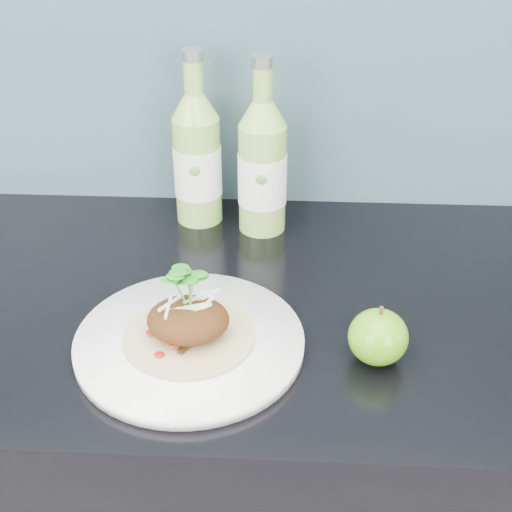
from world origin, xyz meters
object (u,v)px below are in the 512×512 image
at_px(cider_bottle_left, 197,159).
at_px(cider_bottle_right, 262,167).
at_px(dinner_plate, 190,342).
at_px(green_apple, 378,337).

bearing_deg(cider_bottle_left, cider_bottle_right, -32.87).
bearing_deg(cider_bottle_right, dinner_plate, -93.39).
height_order(green_apple, cider_bottle_left, cider_bottle_left).
relative_size(green_apple, cider_bottle_right, 0.32).
distance_m(cider_bottle_left, cider_bottle_right, 0.11).
xyz_separation_m(green_apple, cider_bottle_right, (-0.15, 0.32, 0.07)).
distance_m(green_apple, cider_bottle_left, 0.43).
height_order(dinner_plate, green_apple, green_apple).
bearing_deg(green_apple, dinner_plate, 177.32).
height_order(green_apple, cider_bottle_right, cider_bottle_right).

